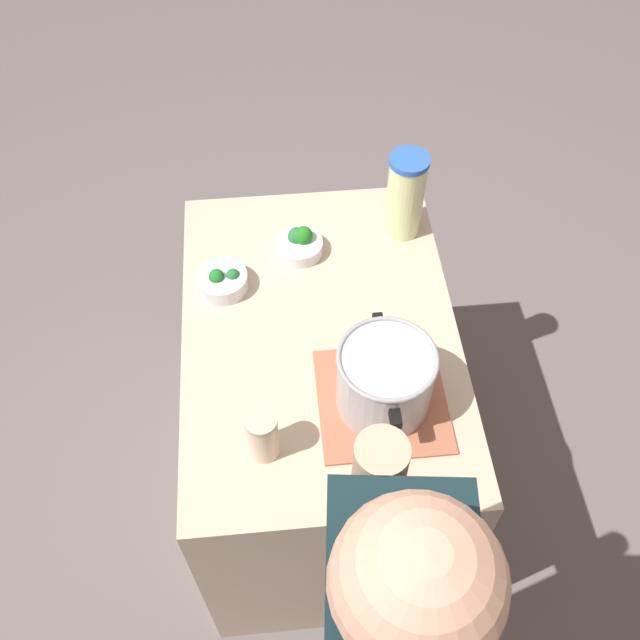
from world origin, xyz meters
name	(u,v)px	position (x,y,z in m)	size (l,w,h in m)	color
ground_plane	(320,473)	(0.00, 0.00, 0.00)	(8.00, 8.00, 0.00)	slate
counter_slab	(320,414)	(0.00, 0.00, 0.43)	(1.04, 0.72, 0.87)	#CCB396
dish_cloth	(382,401)	(0.22, 0.13, 0.87)	(0.31, 0.31, 0.01)	#B16548
cooking_pot	(385,378)	(0.22, 0.13, 0.97)	(0.30, 0.23, 0.19)	#B7B7BC
lemonade_pitcher	(405,195)	(-0.34, 0.27, 1.00)	(0.11, 0.11, 0.26)	beige
mason_jar	(262,435)	(0.32, -0.16, 0.94)	(0.08, 0.08, 0.15)	beige
broccoli_bowl_front	(223,281)	(-0.17, -0.25, 0.89)	(0.14, 0.14, 0.07)	silver
broccoli_bowl_center	(300,244)	(-0.29, -0.03, 0.90)	(0.13, 0.13, 0.08)	silver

